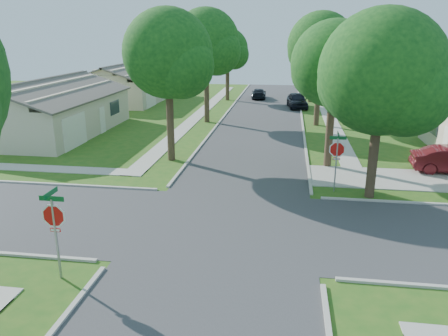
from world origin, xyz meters
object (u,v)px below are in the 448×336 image
tree_e_near (335,68)px  car_curb_east (297,100)px  tree_w_near (169,58)px  car_curb_west (259,94)px  tree_ne_corner (383,78)px  house_nw_near (49,114)px  stop_sign_sw (54,220)px  house_nw_far (127,87)px  stop_sign_ne (337,152)px  tree_w_mid (207,45)px  tree_e_far (313,47)px  tree_w_far (228,51)px  tree_e_mid (322,49)px  house_ne_far (430,97)px

tree_e_near → car_curb_east: size_ratio=1.83×
car_curb_east → tree_w_near: bearing=-118.3°
car_curb_east → car_curb_west: size_ratio=1.12×
tree_ne_corner → house_nw_near: tree_ne_corner is taller
car_curb_east → car_curb_west: (-4.40, 6.00, -0.19)m
stop_sign_sw → car_curb_east: size_ratio=0.66×
house_nw_far → car_curb_east: house_nw_far is taller
tree_e_near → stop_sign_ne: bearing=-90.7°
car_curb_east → car_curb_west: bearing=118.6°
tree_e_near → car_curb_west: 27.90m
tree_w_mid → tree_ne_corner: 20.10m
tree_ne_corner → house_nw_far: tree_ne_corner is taller
tree_e_near → tree_e_far: 25.00m
stop_sign_sw → tree_w_far: bearing=89.9°
stop_sign_ne → car_curb_west: (-5.90, 31.09, -1.45)m
stop_sign_ne → car_curb_east: (-1.50, 25.09, -1.26)m
car_curb_east → tree_w_mid: bearing=-139.4°
stop_sign_ne → house_nw_far: size_ratio=0.22×
tree_e_mid → tree_ne_corner: (1.60, -16.80, -0.66)m
stop_sign_sw → car_curb_west: stop_sign_sw is taller
stop_sign_ne → tree_w_mid: bearing=119.8°
tree_e_near → house_nw_near: 21.98m
tree_w_near → car_curb_east: size_ratio=1.98×
stop_sign_sw → tree_w_far: size_ratio=0.37×
tree_w_mid → tree_ne_corner: tree_w_mid is taller
house_nw_near → car_curb_west: 25.53m
tree_e_mid → car_curb_west: tree_e_mid is taller
tree_ne_corner → tree_e_mid: bearing=95.4°
stop_sign_sw → tree_e_mid: 27.71m
tree_w_near → car_curb_west: size_ratio=2.22×
tree_e_near → car_curb_east: tree_e_near is taller
tree_e_far → car_curb_east: size_ratio=1.93×
stop_sign_ne → tree_w_mid: 19.31m
stop_sign_ne → tree_w_near: bearing=155.3°
tree_w_near → tree_e_near: bearing=-0.0°
tree_e_mid → tree_e_far: bearing=90.0°
stop_sign_ne → house_ne_far: house_ne_far is taller
tree_e_mid → tree_w_near: 15.25m
stop_sign_ne → house_nw_near: house_nw_near is taller
tree_w_far → car_curb_west: bearing=27.3°
tree_w_far → car_curb_east: 10.09m
tree_ne_corner → car_curb_west: tree_ne_corner is taller
tree_e_near → tree_e_mid: (0.01, 12.00, 0.61)m
house_nw_far → car_curb_east: bearing=-6.6°
car_curb_east → house_ne_far: bearing=-11.2°
stop_sign_ne → tree_w_far: size_ratio=0.37×
tree_e_mid → car_curb_west: size_ratio=2.28×
tree_w_near → tree_w_far: tree_w_near is taller
stop_sign_sw → house_nw_far: 38.40m
tree_e_near → car_curb_west: (-5.95, 26.78, -5.06)m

